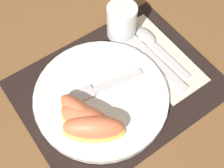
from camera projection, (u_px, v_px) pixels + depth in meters
The scene contains 11 objects.
ground_plane at pixel (118, 87), 0.67m from camera, with size 3.00×3.00×0.00m, color brown.
placemat at pixel (118, 86), 0.67m from camera, with size 0.41×0.32×0.00m.
plate at pixel (101, 97), 0.65m from camera, with size 0.28×0.28×0.02m.
juice_glass at pixel (122, 23), 0.71m from camera, with size 0.07×0.07×0.08m.
napkin at pixel (157, 56), 0.71m from camera, with size 0.11×0.23×0.00m.
knife at pixel (154, 59), 0.70m from camera, with size 0.02×0.21×0.01m.
spoon at pixel (152, 42), 0.72m from camera, with size 0.04×0.17×0.01m.
fork at pixel (96, 89), 0.64m from camera, with size 0.18×0.05×0.00m.
citrus_wedge_0 at pixel (80, 112), 0.60m from camera, with size 0.06×0.11×0.04m.
citrus_wedge_1 at pixel (87, 120), 0.59m from camera, with size 0.10×0.13×0.04m.
citrus_wedge_2 at pixel (94, 128), 0.58m from camera, with size 0.12×0.11×0.05m.
Camera 1 is at (-0.21, -0.27, 0.58)m, focal length 50.00 mm.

